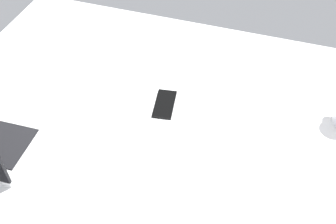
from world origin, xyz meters
TOP-DOWN VIEW (x-y plane):
  - bed_mattress at (0.00, 0.00)cm, footprint 180.00×140.00cm
  - cell_phone at (8.67, -16.77)cm, footprint 8.83×14.86cm

SIDE VIEW (x-z plane):
  - bed_mattress at x=0.00cm, z-range 0.00..18.00cm
  - cell_phone at x=8.67cm, z-range 18.00..18.80cm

